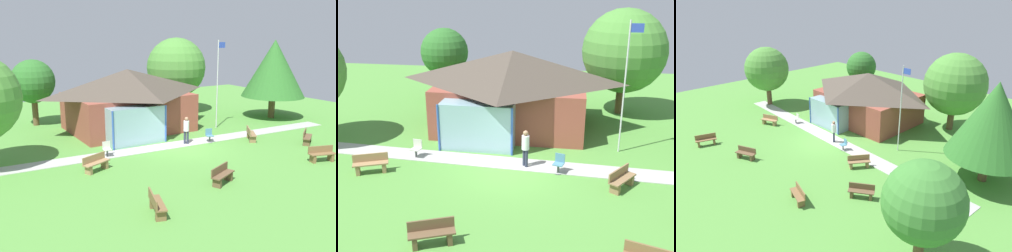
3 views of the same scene
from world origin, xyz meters
The scene contains 12 objects.
ground_plane centered at (0.00, 0.00, 0.00)m, with size 44.00×44.00×0.00m, color #54933D.
pavilion centered at (-0.91, 5.91, 2.27)m, with size 9.03×7.85×4.34m.
footpath centered at (0.00, 0.83, 0.01)m, with size 24.47×1.30×0.03m, color #ADADA8.
flagpole centered at (4.89, 3.10, 3.46)m, with size 0.64×0.08×6.33m.
bench_front_center centered at (-1.73, -5.64, 0.40)m, with size 1.55×0.99×0.84m.
bench_mid_left centered at (-6.08, -1.03, 0.40)m, with size 1.55×0.99×0.84m.
bench_mid_right centered at (4.60, -0.81, 0.40)m, with size 1.21×1.48×0.84m.
patio_chair_west centered at (-4.69, 0.86, 0.42)m, with size 0.51×0.51×0.86m.
patio_chair_lawn_spare centered at (2.05, 0.25, 0.42)m, with size 0.55×0.55×0.86m.
visitor_on_path centered at (0.53, 0.64, 1.02)m, with size 0.34×0.34×1.74m.
tree_behind_pavilion_left centered at (-6.26, 10.89, 3.30)m, with size 3.23×3.23×4.94m.
tree_behind_pavilion_right centered at (5.46, 9.53, 3.91)m, with size 5.07×5.07×6.46m.
Camera 2 is at (2.40, -16.37, 8.06)m, focal length 44.35 mm.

